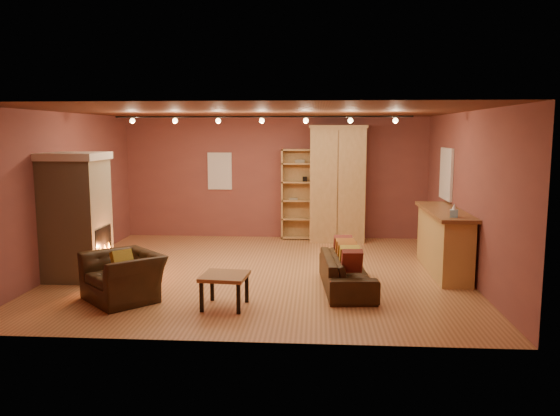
# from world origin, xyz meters

# --- Properties ---
(floor) EXTENTS (7.00, 7.00, 0.00)m
(floor) POSITION_xyz_m (0.00, 0.00, 0.00)
(floor) COLOR #985E36
(floor) RESTS_ON ground
(ceiling) EXTENTS (7.00, 7.00, 0.00)m
(ceiling) POSITION_xyz_m (0.00, 0.00, 2.80)
(ceiling) COLOR #572E1B
(ceiling) RESTS_ON back_wall
(back_wall) EXTENTS (7.00, 0.02, 2.80)m
(back_wall) POSITION_xyz_m (0.00, 3.25, 1.40)
(back_wall) COLOR brown
(back_wall) RESTS_ON floor
(left_wall) EXTENTS (0.02, 6.50, 2.80)m
(left_wall) POSITION_xyz_m (-3.50, 0.00, 1.40)
(left_wall) COLOR brown
(left_wall) RESTS_ON floor
(right_wall) EXTENTS (0.02, 6.50, 2.80)m
(right_wall) POSITION_xyz_m (3.50, 0.00, 1.40)
(right_wall) COLOR brown
(right_wall) RESTS_ON floor
(fireplace) EXTENTS (1.01, 0.98, 2.12)m
(fireplace) POSITION_xyz_m (-3.04, -0.60, 1.06)
(fireplace) COLOR tan
(fireplace) RESTS_ON floor
(back_window) EXTENTS (0.56, 0.04, 0.86)m
(back_window) POSITION_xyz_m (-1.30, 3.23, 1.55)
(back_window) COLOR silver
(back_window) RESTS_ON back_wall
(bookcase) EXTENTS (0.85, 0.33, 2.07)m
(bookcase) POSITION_xyz_m (0.58, 3.14, 1.05)
(bookcase) COLOR tan
(bookcase) RESTS_ON floor
(armoire) EXTENTS (1.28, 0.72, 2.60)m
(armoire) POSITION_xyz_m (1.42, 2.92, 1.30)
(armoire) COLOR tan
(armoire) RESTS_ON floor
(bar_counter) EXTENTS (0.62, 2.32, 1.11)m
(bar_counter) POSITION_xyz_m (3.20, 0.23, 0.56)
(bar_counter) COLOR tan
(bar_counter) RESTS_ON floor
(tissue_box) EXTENTS (0.14, 0.14, 0.21)m
(tissue_box) POSITION_xyz_m (3.15, -0.61, 1.20)
(tissue_box) COLOR #86BAD7
(tissue_box) RESTS_ON bar_counter
(right_window) EXTENTS (0.05, 0.90, 1.00)m
(right_window) POSITION_xyz_m (3.47, 1.40, 1.65)
(right_window) COLOR silver
(right_window) RESTS_ON right_wall
(loveseat) EXTENTS (0.67, 1.87, 0.77)m
(loveseat) POSITION_xyz_m (1.45, -0.96, 0.38)
(loveseat) COLOR black
(loveseat) RESTS_ON floor
(armchair) EXTENTS (1.24, 1.24, 0.93)m
(armchair) POSITION_xyz_m (-1.86, -1.74, 0.47)
(armchair) COLOR black
(armchair) RESTS_ON floor
(coffee_table) EXTENTS (0.68, 0.68, 0.47)m
(coffee_table) POSITION_xyz_m (-0.31, -1.97, 0.40)
(coffee_table) COLOR brown
(coffee_table) RESTS_ON floor
(track_rail) EXTENTS (5.20, 0.09, 0.13)m
(track_rail) POSITION_xyz_m (0.00, 0.20, 2.68)
(track_rail) COLOR black
(track_rail) RESTS_ON ceiling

